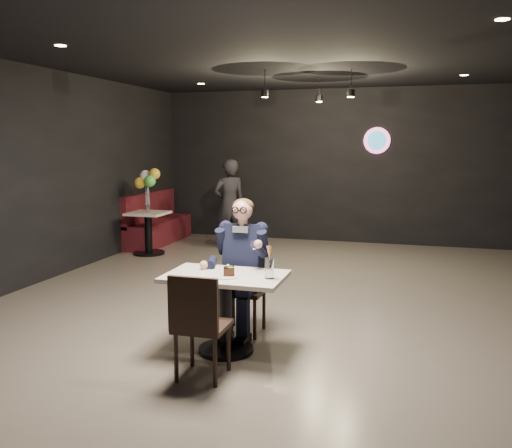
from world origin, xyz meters
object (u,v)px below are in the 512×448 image
(main_table, at_px, (226,313))
(chair_far, at_px, (244,289))
(passerby, at_px, (229,204))
(sundae_glass, at_px, (269,268))
(balloon_vase, at_px, (148,208))
(seated_man, at_px, (244,265))
(chair_near, at_px, (203,324))
(side_table, at_px, (148,232))
(booth_bench, at_px, (159,218))

(main_table, xyz_separation_m, chair_far, (0.00, 0.55, 0.09))
(passerby, bearing_deg, sundae_glass, 76.25)
(main_table, height_order, balloon_vase, balloon_vase)
(main_table, xyz_separation_m, seated_man, (0.00, 0.55, 0.34))
(seated_man, distance_m, passerby, 4.62)
(passerby, bearing_deg, seated_man, 74.18)
(sundae_glass, distance_m, passerby, 5.32)
(chair_near, relative_size, balloon_vase, 6.71)
(chair_far, distance_m, chair_near, 1.12)
(main_table, xyz_separation_m, balloon_vase, (-2.84, 3.90, 0.44))
(chair_far, bearing_deg, side_table, 130.33)
(chair_far, relative_size, balloon_vase, 6.71)
(seated_man, distance_m, booth_bench, 5.37)
(side_table, bearing_deg, chair_near, -57.54)
(booth_bench, bearing_deg, chair_far, -54.14)
(booth_bench, distance_m, passerby, 1.52)
(seated_man, bearing_deg, main_table, -90.00)
(main_table, bearing_deg, passerby, 108.88)
(chair_far, relative_size, chair_near, 1.00)
(chair_far, bearing_deg, sundae_glass, -53.48)
(seated_man, xyz_separation_m, side_table, (-2.84, 3.35, -0.32))
(main_table, bearing_deg, chair_far, 90.00)
(chair_far, bearing_deg, main_table, -90.00)
(chair_near, height_order, side_table, chair_near)
(booth_bench, bearing_deg, side_table, -73.30)
(chair_far, xyz_separation_m, booth_bench, (-3.14, 4.35, 0.04))
(sundae_glass, distance_m, booth_bench, 6.10)
(sundae_glass, height_order, passerby, passerby)
(chair_far, bearing_deg, chair_near, -90.00)
(main_table, bearing_deg, side_table, 126.10)
(booth_bench, relative_size, passerby, 1.21)
(seated_man, relative_size, booth_bench, 0.72)
(main_table, height_order, chair_far, chair_far)
(passerby, bearing_deg, booth_bench, -38.30)
(chair_near, xyz_separation_m, seated_man, (-0.00, 1.12, 0.26))
(booth_bench, height_order, passerby, passerby)
(chair_far, relative_size, passerby, 0.56)
(chair_near, distance_m, booth_bench, 6.31)
(side_table, height_order, passerby, passerby)
(main_table, relative_size, balloon_vase, 8.02)
(side_table, xyz_separation_m, balloon_vase, (0.00, 0.00, 0.42))
(booth_bench, relative_size, balloon_vase, 14.56)
(chair_far, height_order, sundae_glass, sundae_glass)
(chair_near, bearing_deg, passerby, 106.25)
(chair_near, bearing_deg, side_table, 121.70)
(chair_far, height_order, side_table, chair_far)
(chair_near, distance_m, side_table, 5.30)
(side_table, relative_size, passerby, 0.48)
(chair_near, relative_size, passerby, 0.56)
(chair_far, distance_m, seated_man, 0.26)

